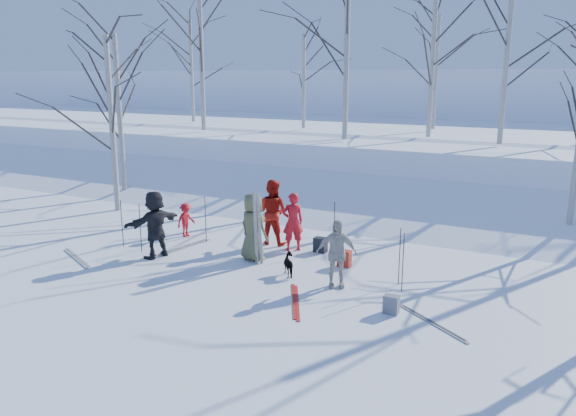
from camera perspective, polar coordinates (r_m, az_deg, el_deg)
The scene contains 36 objects.
ground at distance 13.75m, azimuth -2.95°, elevation -6.56°, with size 120.00×120.00×0.00m, color white.
snow_ramp at distance 19.79m, azimuth 7.48°, elevation 0.01°, with size 70.00×9.50×1.40m, color white.
snow_plateau at distance 29.09m, azimuth 14.53°, elevation 5.66°, with size 70.00×18.00×2.20m, color white.
far_hill at distance 49.60m, azimuth 20.46°, elevation 9.43°, with size 90.00×30.00×6.00m, color white.
skier_olive_center at distance 14.40m, azimuth -3.56°, elevation -1.94°, with size 0.87×0.56×1.77m, color brown.
skier_red_north at distance 15.20m, azimuth 0.49°, elevation -1.40°, with size 0.59×0.39×1.61m, color red.
skier_redor_behind at distance 15.79m, azimuth -1.63°, elevation -0.40°, with size 0.90×0.70×1.85m, color #B0170D.
skier_red_seated at distance 16.88m, azimuth -10.33°, elevation -1.19°, with size 0.65×0.37×1.00m, color red.
skier_cream_east at distance 12.66m, azimuth 4.92°, elevation -4.62°, with size 0.92×0.38×1.57m, color beige.
skier_grey_west at distance 15.03m, azimuth -13.35°, elevation -1.62°, with size 1.65×0.53×1.78m, color black.
dog at distance 13.45m, azimuth 0.24°, elevation -5.78°, with size 0.29×0.64×0.54m, color black.
upright_ski_left at distance 14.05m, azimuth -3.33°, elevation -2.06°, with size 0.07×0.02×1.90m, color silver.
upright_ski_right at distance 14.03m, azimuth -2.89°, elevation -2.08°, with size 0.07×0.02×1.90m, color silver.
ski_pair_a at distance 15.76m, azimuth -20.68°, elevation -4.77°, with size 1.80×0.99×0.02m, color silver, non-canonical shape.
ski_pair_b at distance 11.44m, azimuth 14.38°, elevation -11.18°, with size 1.67×1.26×0.02m, color silver, non-canonical shape.
ski_pair_c at distance 12.04m, azimuth 0.77°, elevation -9.47°, with size 1.09×1.76×0.02m, color #AB1E18, non-canonical shape.
ski_pair_d at distance 15.92m, azimuth -10.54°, elevation -3.93°, with size 0.47×1.91×0.02m, color silver, non-canonical shape.
ski_pole_a at distance 16.15m, azimuth -8.37°, elevation -1.16°, with size 0.02×0.02×1.34m, color black.
ski_pole_b at distance 15.61m, azimuth -14.77°, elevation -1.97°, with size 0.02×0.02×1.34m, color black.
ski_pole_c at distance 15.37m, azimuth 4.72°, elevation -1.81°, with size 0.02×0.02×1.34m, color black.
ski_pole_d at distance 16.21m, azimuth -16.51°, elevation -1.53°, with size 0.02×0.02×1.34m, color black.
ski_pole_e at distance 12.62m, azimuth 11.59°, elevation -5.45°, with size 0.02×0.02×1.34m, color black.
ski_pole_f at distance 13.00m, azimuth 11.27°, elevation -4.86°, with size 0.02×0.02×1.34m, color black.
backpack_red at distance 14.15m, azimuth 5.75°, elevation -5.13°, with size 0.32×0.22×0.42m, color #A22819.
backpack_grey at distance 11.61m, azimuth 10.45°, elevation -9.62°, with size 0.30×0.20×0.38m, color slate.
backpack_dark at distance 15.25m, azimuth 3.31°, elevation -3.75°, with size 0.34×0.24×0.40m, color black.
birch_plateau_a at distance 26.47m, azimuth -8.82°, elevation 15.86°, with size 5.79×5.79×7.41m, color silver, non-canonical shape.
birch_plateau_c at distance 27.44m, azimuth 14.80°, elevation 13.17°, with size 4.24×4.24×5.19m, color silver, non-canonical shape.
birch_plateau_e at distance 22.48m, azimuth 5.97°, elevation 15.46°, with size 5.26×5.26×6.66m, color silver, non-canonical shape.
birch_plateau_f at distance 22.11m, azimuth 21.30°, elevation 13.56°, with size 4.66×4.66×5.80m, color silver, non-canonical shape.
birch_plateau_h at distance 27.13m, azimuth 1.61°, elevation 12.71°, with size 3.64×3.64×4.35m, color silver, non-canonical shape.
birch_plateau_i at distance 31.50m, azimuth -9.77°, elevation 13.51°, with size 4.33×4.33×5.33m, color silver, non-canonical shape.
birch_plateau_j at distance 23.82m, azimuth 14.44°, elevation 13.81°, with size 4.57×4.57×5.68m, color silver, non-canonical shape.
birch_edge_a at distance 20.40m, azimuth -17.45°, elevation 8.03°, with size 4.80×4.80×6.00m, color silver, non-canonical shape.
birch_edge_d at distance 22.70m, azimuth -16.72°, elevation 8.82°, with size 4.94×4.94×6.20m, color silver, non-canonical shape.
birch_edge_e at distance 17.36m, azimuth 27.19°, elevation 3.43°, with size 3.58×3.58×4.26m, color silver, non-canonical shape.
Camera 1 is at (6.67, -11.07, 4.68)m, focal length 35.00 mm.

